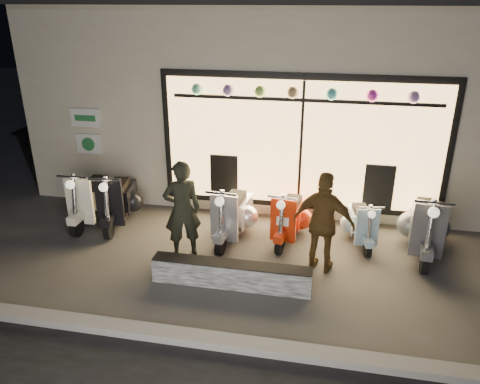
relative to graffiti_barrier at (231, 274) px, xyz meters
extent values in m
plane|color=#383533|center=(0.01, 0.65, -0.20)|extent=(40.00, 40.00, 0.00)
cube|color=slate|center=(0.01, -1.35, -0.14)|extent=(40.00, 0.25, 0.12)
cube|color=beige|center=(0.01, 5.65, 1.80)|extent=(10.00, 6.00, 4.00)
cube|color=black|center=(0.81, 2.63, 1.35)|extent=(5.45, 0.06, 2.65)
cube|color=#FFBF6B|center=(0.81, 2.59, 1.35)|extent=(5.20, 0.04, 2.40)
cube|color=black|center=(0.81, 2.55, 2.20)|extent=(4.90, 0.06, 0.06)
cube|color=white|center=(-3.59, 2.61, 1.65)|extent=(0.65, 0.04, 0.38)
cube|color=white|center=(-3.59, 2.61, 1.10)|extent=(0.55, 0.04, 0.42)
cube|color=black|center=(0.00, 0.00, 0.00)|extent=(2.46, 0.28, 0.40)
cylinder|color=black|center=(-0.38, 0.89, -0.02)|extent=(0.14, 0.37, 0.36)
cylinder|color=black|center=(-0.28, 1.94, -0.02)|extent=(0.16, 0.37, 0.36)
cube|color=silver|center=(-0.36, 1.11, 0.39)|extent=(0.49, 0.12, 0.87)
cube|color=silver|center=(-0.29, 1.84, 0.20)|extent=(0.51, 0.78, 0.49)
cube|color=black|center=(-0.30, 1.73, 0.50)|extent=(0.35, 0.62, 0.13)
sphere|color=#FFF2CC|center=(-0.38, 0.88, 0.81)|extent=(0.17, 0.17, 0.16)
cylinder|color=black|center=(0.61, 1.11, -0.03)|extent=(0.15, 0.34, 0.33)
cylinder|color=black|center=(0.76, 2.08, -0.03)|extent=(0.17, 0.35, 0.33)
cube|color=red|center=(0.65, 1.32, 0.35)|extent=(0.46, 0.13, 0.80)
cube|color=red|center=(0.75, 1.99, 0.17)|extent=(0.51, 0.74, 0.45)
cube|color=black|center=(0.73, 1.89, 0.45)|extent=(0.35, 0.58, 0.12)
sphere|color=#FFF2CC|center=(0.61, 1.10, 0.73)|extent=(0.17, 0.17, 0.15)
cylinder|color=black|center=(-2.53, 1.06, -0.02)|extent=(0.17, 0.38, 0.37)
cylinder|color=black|center=(-2.71, 2.13, -0.02)|extent=(0.19, 0.38, 0.37)
cube|color=black|center=(-2.57, 1.29, 0.41)|extent=(0.50, 0.15, 0.89)
cube|color=black|center=(-2.69, 2.02, 0.21)|extent=(0.57, 0.82, 0.50)
cube|color=black|center=(-2.67, 1.91, 0.51)|extent=(0.40, 0.65, 0.13)
sphere|color=#FFF2CC|center=(-2.53, 1.05, 0.83)|extent=(0.19, 0.19, 0.16)
cylinder|color=black|center=(-3.15, 1.03, -0.01)|extent=(0.12, 0.38, 0.37)
cylinder|color=black|center=(-3.18, 2.12, -0.01)|extent=(0.14, 0.38, 0.37)
cube|color=#F5EBC8|center=(-3.16, 1.26, 0.41)|extent=(0.51, 0.09, 0.90)
cube|color=#F5EBC8|center=(-3.18, 2.01, 0.22)|extent=(0.48, 0.78, 0.50)
cube|color=black|center=(-3.18, 1.90, 0.52)|extent=(0.32, 0.62, 0.13)
sphere|color=#FFF2CC|center=(-3.15, 1.01, 0.84)|extent=(0.17, 0.17, 0.16)
cylinder|color=black|center=(2.11, 1.30, -0.06)|extent=(0.13, 0.30, 0.29)
cylinder|color=black|center=(1.96, 2.14, -0.06)|extent=(0.15, 0.30, 0.29)
cube|color=#8DB3C9|center=(2.08, 1.48, 0.28)|extent=(0.40, 0.13, 0.70)
cube|color=#8DB3C9|center=(1.97, 2.05, 0.12)|extent=(0.46, 0.65, 0.39)
cube|color=black|center=(1.99, 1.97, 0.36)|extent=(0.32, 0.51, 0.10)
sphere|color=#FFF2CC|center=(2.11, 1.29, 0.61)|extent=(0.15, 0.15, 0.13)
cylinder|color=black|center=(2.98, 0.95, -0.01)|extent=(0.16, 0.40, 0.39)
cylinder|color=black|center=(3.10, 2.09, -0.01)|extent=(0.18, 0.40, 0.39)
cube|color=#4F5156|center=(3.01, 1.19, 0.44)|extent=(0.53, 0.14, 0.94)
cube|color=#4F5156|center=(3.09, 1.98, 0.23)|extent=(0.56, 0.85, 0.53)
cube|color=black|center=(3.08, 1.86, 0.55)|extent=(0.39, 0.67, 0.14)
sphere|color=#FFF2CC|center=(2.98, 0.94, 0.89)|extent=(0.19, 0.19, 0.17)
imported|color=black|center=(-1.00, 0.77, 0.66)|extent=(0.74, 0.64, 1.71)
imported|color=brown|center=(1.34, 0.75, 0.64)|extent=(1.05, 0.62, 1.69)
camera|label=1|loc=(1.31, -5.98, 3.95)|focal=35.00mm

